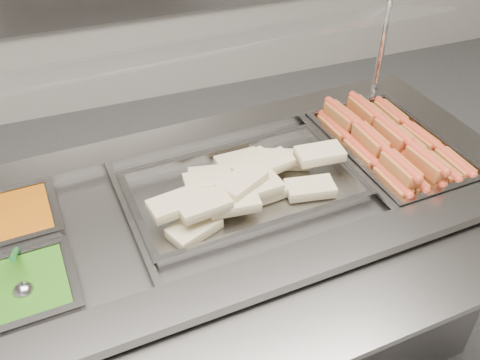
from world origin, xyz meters
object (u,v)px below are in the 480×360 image
object	(u,v)px
steam_counter	(227,286)
pan_hotdogs	(390,153)
sneeze_guard	(195,52)
serving_spoon	(22,285)
pan_wraps	(243,191)

from	to	relation	value
steam_counter	pan_hotdogs	distance (m)	0.72
sneeze_guard	steam_counter	bearing A→B (deg)	-86.80
steam_counter	serving_spoon	size ratio (longest dim) A/B	10.78
pan_hotdogs	pan_wraps	world-z (taller)	same
sneeze_guard	pan_hotdogs	bearing A→B (deg)	-16.08
pan_wraps	serving_spoon	bearing A→B (deg)	-164.28
pan_hotdogs	pan_wraps	distance (m)	0.55
steam_counter	serving_spoon	world-z (taller)	serving_spoon
sneeze_guard	pan_wraps	bearing A→B (deg)	-71.45
sneeze_guard	pan_hotdogs	size ratio (longest dim) A/B	2.93
pan_hotdogs	pan_wraps	bearing A→B (deg)	-176.80
steam_counter	sneeze_guard	world-z (taller)	sneeze_guard
sneeze_guard	serving_spoon	xyz separation A→B (m)	(-0.57, -0.39, -0.34)
sneeze_guard	pan_wraps	world-z (taller)	sneeze_guard
sneeze_guard	serving_spoon	world-z (taller)	sneeze_guard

